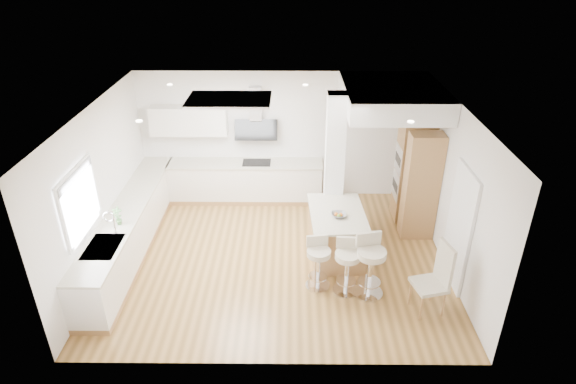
{
  "coord_description": "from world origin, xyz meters",
  "views": [
    {
      "loc": [
        0.25,
        -7.23,
        5.16
      ],
      "look_at": [
        0.19,
        0.4,
        1.14
      ],
      "focal_mm": 30.0,
      "sensor_mm": 36.0,
      "label": 1
    }
  ],
  "objects_px": {
    "bar_stool_c": "(370,263)",
    "dining_chair": "(437,276)",
    "peninsula": "(336,233)",
    "bar_stool_b": "(347,264)",
    "bar_stool_a": "(318,260)"
  },
  "relations": [
    {
      "from": "bar_stool_b",
      "to": "bar_stool_c",
      "type": "distance_m",
      "value": 0.37
    },
    {
      "from": "bar_stool_a",
      "to": "bar_stool_b",
      "type": "xyz_separation_m",
      "value": [
        0.46,
        -0.12,
        0.02
      ]
    },
    {
      "from": "peninsula",
      "to": "bar_stool_a",
      "type": "height_order",
      "value": "peninsula"
    },
    {
      "from": "bar_stool_b",
      "to": "bar_stool_c",
      "type": "height_order",
      "value": "bar_stool_c"
    },
    {
      "from": "bar_stool_c",
      "to": "dining_chair",
      "type": "xyz_separation_m",
      "value": [
        0.95,
        -0.38,
        0.04
      ]
    },
    {
      "from": "peninsula",
      "to": "bar_stool_b",
      "type": "bearing_deg",
      "value": -88.08
    },
    {
      "from": "peninsula",
      "to": "bar_stool_b",
      "type": "height_order",
      "value": "bar_stool_b"
    },
    {
      "from": "dining_chair",
      "to": "peninsula",
      "type": "bearing_deg",
      "value": 119.15
    },
    {
      "from": "peninsula",
      "to": "bar_stool_c",
      "type": "height_order",
      "value": "bar_stool_c"
    },
    {
      "from": "peninsula",
      "to": "dining_chair",
      "type": "distance_m",
      "value": 2.05
    },
    {
      "from": "bar_stool_b",
      "to": "dining_chair",
      "type": "relative_size",
      "value": 0.8
    },
    {
      "from": "dining_chair",
      "to": "bar_stool_b",
      "type": "bearing_deg",
      "value": 147.43
    },
    {
      "from": "peninsula",
      "to": "bar_stool_b",
      "type": "xyz_separation_m",
      "value": [
        0.09,
        -1.05,
        0.09
      ]
    },
    {
      "from": "peninsula",
      "to": "dining_chair",
      "type": "xyz_separation_m",
      "value": [
        1.39,
        -1.49,
        0.19
      ]
    },
    {
      "from": "bar_stool_a",
      "to": "bar_stool_b",
      "type": "distance_m",
      "value": 0.47
    }
  ]
}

